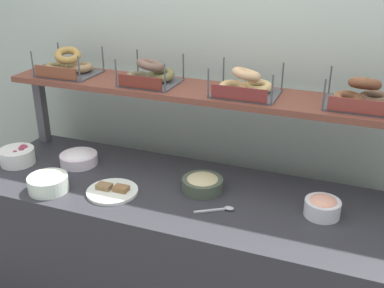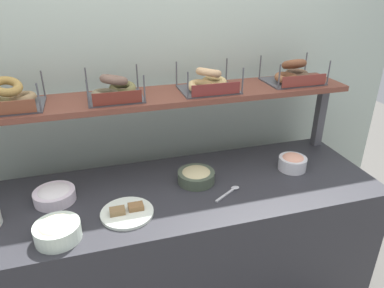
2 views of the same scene
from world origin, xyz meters
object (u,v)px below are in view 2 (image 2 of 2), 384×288
object	(u,v)px
serving_spoon_near_plate	(231,191)
serving_plate_white	(127,212)
bowl_lox_spread	(293,162)
bowl_cream_cheese	(54,195)
bagel_basket_plain	(208,82)
bowl_hummus	(196,176)
bagel_basket_cinnamon_raisin	(293,74)
bowl_potato_salad	(57,230)
bagel_basket_everything	(9,98)
bagel_basket_poppy	(115,90)

from	to	relation	value
serving_spoon_near_plate	serving_plate_white	bearing A→B (deg)	-176.21
bowl_lox_spread	bowl_cream_cheese	xyz separation A→B (m)	(-1.27, 0.05, -0.01)
serving_plate_white	bagel_basket_plain	distance (m)	0.80
bowl_lox_spread	serving_plate_white	xyz separation A→B (m)	(-0.95, -0.16, -0.03)
bowl_lox_spread	bowl_hummus	size ratio (longest dim) A/B	0.79
serving_plate_white	bagel_basket_cinnamon_raisin	distance (m)	1.21
bowl_potato_salad	bowl_lox_spread	distance (m)	1.27
bagel_basket_everything	bagel_basket_poppy	size ratio (longest dim) A/B	1.08
bowl_potato_salad	bowl_hummus	size ratio (longest dim) A/B	0.97
bowl_cream_cheese	bagel_basket_cinnamon_raisin	distance (m)	1.45
bagel_basket_everything	bowl_cream_cheese	bearing A→B (deg)	-53.04
bowl_cream_cheese	serving_spoon_near_plate	xyz separation A→B (m)	(0.85, -0.17, -0.03)
bagel_basket_everything	bagel_basket_plain	size ratio (longest dim) A/B	0.98
bowl_potato_salad	bagel_basket_everything	world-z (taller)	bagel_basket_everything
bowl_hummus	bagel_basket_poppy	bearing A→B (deg)	149.34
bowl_hummus	bagel_basket_cinnamon_raisin	xyz separation A→B (m)	(0.65, 0.23, 0.44)
serving_spoon_near_plate	bowl_cream_cheese	bearing A→B (deg)	168.53
bowl_cream_cheese	bagel_basket_poppy	xyz separation A→B (m)	(0.35, 0.19, 0.44)
bagel_basket_cinnamon_raisin	serving_spoon_near_plate	bearing A→B (deg)	-143.88
bowl_hummus	bagel_basket_poppy	size ratio (longest dim) A/B	0.70
bagel_basket_poppy	bagel_basket_plain	world-z (taller)	same
serving_spoon_near_plate	bagel_basket_everything	xyz separation A→B (m)	(-0.99, 0.36, 0.47)
bagel_basket_plain	bagel_basket_cinnamon_raisin	distance (m)	0.52
bowl_potato_salad	bowl_hummus	bearing A→B (deg)	21.54
bowl_potato_salad	bagel_basket_poppy	world-z (taller)	bagel_basket_poppy
bagel_basket_plain	bowl_cream_cheese	bearing A→B (deg)	-167.41
bowl_potato_salad	bagel_basket_plain	xyz separation A→B (m)	(0.82, 0.49, 0.43)
bagel_basket_plain	bagel_basket_poppy	bearing A→B (deg)	179.79
bowl_cream_cheese	bagel_basket_plain	distance (m)	0.97
bowl_hummus	serving_spoon_near_plate	distance (m)	0.20
serving_spoon_near_plate	bowl_hummus	bearing A→B (deg)	133.44
bowl_lox_spread	bagel_basket_cinnamon_raisin	world-z (taller)	bagel_basket_cinnamon_raisin
bowl_lox_spread	serving_spoon_near_plate	bearing A→B (deg)	-163.68
bowl_hummus	bowl_potato_salad	bearing A→B (deg)	-158.46
serving_spoon_near_plate	bagel_basket_poppy	distance (m)	0.78
serving_plate_white	bagel_basket_everything	size ratio (longest dim) A/B	0.81
serving_plate_white	bagel_basket_poppy	distance (m)	0.61
serving_plate_white	bowl_cream_cheese	bearing A→B (deg)	147.29
bowl_potato_salad	bagel_basket_poppy	xyz separation A→B (m)	(0.32, 0.49, 0.43)
bowl_cream_cheese	bowl_potato_salad	bearing A→B (deg)	-84.72
bagel_basket_cinnamon_raisin	bowl_cream_cheese	bearing A→B (deg)	-171.55
bowl_cream_cheese	serving_spoon_near_plate	world-z (taller)	bowl_cream_cheese
bagel_basket_cinnamon_raisin	bagel_basket_poppy	bearing A→B (deg)	-179.30
bagel_basket_everything	bagel_basket_poppy	distance (m)	0.49
bagel_basket_poppy	bagel_basket_cinnamon_raisin	xyz separation A→B (m)	(1.02, 0.01, -0.00)
bagel_basket_everything	bagel_basket_plain	xyz separation A→B (m)	(0.99, 0.00, -0.00)
serving_spoon_near_plate	bagel_basket_plain	xyz separation A→B (m)	(-0.01, 0.36, 0.47)
bagel_basket_plain	bagel_basket_cinnamon_raisin	xyz separation A→B (m)	(0.52, 0.01, 0.00)
bagel_basket_cinnamon_raisin	bagel_basket_plain	bearing A→B (deg)	-178.44
bowl_hummus	serving_plate_white	size ratio (longest dim) A/B	0.80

